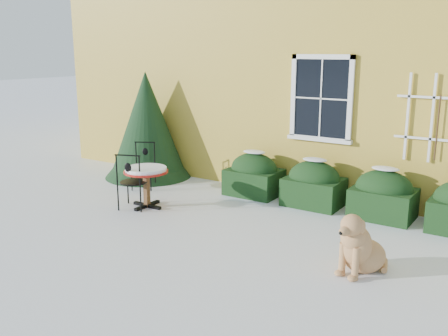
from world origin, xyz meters
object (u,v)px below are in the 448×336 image
Objects in this scene: bistro_table at (146,174)px; dog at (359,248)px; patio_chair_near at (132,181)px; evergreen_shrub at (147,135)px; patio_chair_far at (144,166)px.

dog is (4.24, -0.59, -0.28)m from bistro_table.
patio_chair_near is 4.40m from dog.
evergreen_shrub is 2.48× the size of patio_chair_far.
evergreen_shrub is 2.47m from patio_chair_near.
evergreen_shrub is at bearing -75.17° from patio_chair_near.
patio_chair_far is at bearing 134.47° from bistro_table.
evergreen_shrub is 2.60× the size of dog.
bistro_table is 0.28m from patio_chair_near.
evergreen_shrub is 2.38m from bistro_table.
patio_chair_near is at bearing -169.58° from dog.
bistro_table is at bearing -172.55° from dog.
evergreen_shrub is 1.12m from patio_chair_far.
bistro_table is 0.88× the size of dog.
patio_chair_far is at bearing -53.13° from evergreen_shrub.
bistro_table is at bearing -73.42° from patio_chair_far.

